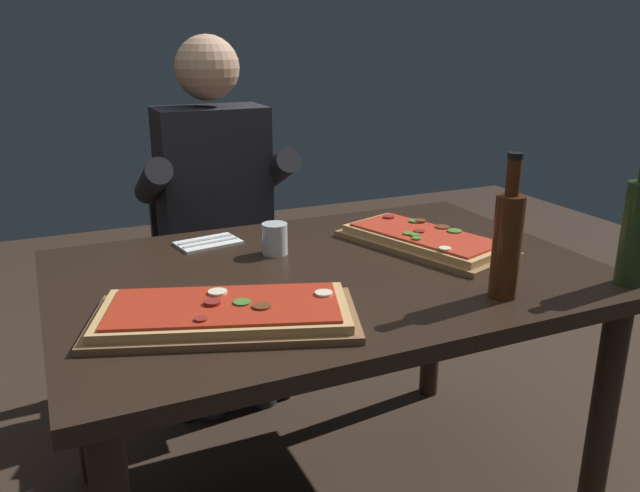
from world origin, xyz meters
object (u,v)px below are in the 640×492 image
at_px(oil_bottle_amber, 636,231).
at_px(diner_chair, 212,264).
at_px(dining_table, 328,303).
at_px(pizza_rectangular_left, 424,240).
at_px(seated_diner, 218,207).
at_px(wine_bottle_dark, 507,241).
at_px(pizza_rectangular_front, 225,314).
at_px(tumbler_near_camera, 275,241).

distance_m(oil_bottle_amber, diner_chair, 1.50).
bearing_deg(dining_table, pizza_rectangular_left, 10.07).
bearing_deg(oil_bottle_amber, dining_table, 147.96).
height_order(pizza_rectangular_left, seated_diner, seated_diner).
height_order(wine_bottle_dark, diner_chair, wine_bottle_dark).
bearing_deg(oil_bottle_amber, seated_diner, 122.67).
distance_m(dining_table, seated_diner, 0.75).
height_order(pizza_rectangular_front, seated_diner, seated_diner).
bearing_deg(diner_chair, wine_bottle_dark, -71.83).
xyz_separation_m(pizza_rectangular_front, seated_diner, (0.25, 0.94, -0.02)).
xyz_separation_m(diner_chair, seated_diner, (0.00, -0.12, 0.26)).
bearing_deg(diner_chair, tumbler_near_camera, -89.16).
bearing_deg(oil_bottle_amber, pizza_rectangular_front, 168.78).
height_order(oil_bottle_amber, seated_diner, seated_diner).
relative_size(pizza_rectangular_left, seated_diner, 0.42).
distance_m(diner_chair, seated_diner, 0.28).
relative_size(wine_bottle_dark, tumbler_near_camera, 3.87).
xyz_separation_m(dining_table, pizza_rectangular_front, (-0.34, -0.20, 0.11)).
distance_m(dining_table, wine_bottle_dark, 0.50).
xyz_separation_m(tumbler_near_camera, diner_chair, (-0.01, 0.68, -0.29)).
height_order(dining_table, pizza_rectangular_left, pizza_rectangular_left).
bearing_deg(dining_table, wine_bottle_dark, -48.14).
bearing_deg(pizza_rectangular_left, tumbler_near_camera, 164.33).
bearing_deg(diner_chair, pizza_rectangular_left, -61.70).
height_order(pizza_rectangular_front, pizza_rectangular_left, same).
xyz_separation_m(wine_bottle_dark, oil_bottle_amber, (0.34, -0.06, -0.00)).
relative_size(diner_chair, seated_diner, 0.65).
distance_m(pizza_rectangular_left, diner_chair, 0.94).
distance_m(pizza_rectangular_front, pizza_rectangular_left, 0.72).
bearing_deg(wine_bottle_dark, diner_chair, 108.17).
distance_m(oil_bottle_amber, tumbler_near_camera, 0.92).
bearing_deg(diner_chair, seated_diner, -90.00).
xyz_separation_m(pizza_rectangular_left, seated_diner, (-0.43, 0.68, -0.02)).
bearing_deg(seated_diner, pizza_rectangular_left, -57.63).
distance_m(dining_table, diner_chair, 0.87).
relative_size(tumbler_near_camera, diner_chair, 0.10).
bearing_deg(diner_chair, dining_table, -83.90).
distance_m(dining_table, pizza_rectangular_left, 0.36).
xyz_separation_m(wine_bottle_dark, tumbler_near_camera, (-0.38, 0.51, -0.10)).
bearing_deg(tumbler_near_camera, seated_diner, 91.02).
distance_m(tumbler_near_camera, seated_diner, 0.56).
bearing_deg(tumbler_near_camera, dining_table, -65.31).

